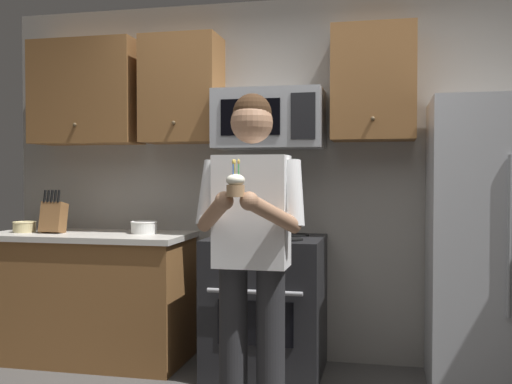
% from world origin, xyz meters
% --- Properties ---
extents(wall_back, '(4.40, 0.10, 2.60)m').
position_xyz_m(wall_back, '(0.00, 1.75, 1.30)').
color(wall_back, gray).
rests_on(wall_back, ground).
extents(oven_range, '(0.76, 0.70, 0.93)m').
position_xyz_m(oven_range, '(-0.15, 1.36, 0.46)').
color(oven_range, black).
rests_on(oven_range, ground).
extents(microwave, '(0.74, 0.41, 0.40)m').
position_xyz_m(microwave, '(-0.15, 1.48, 1.72)').
color(microwave, '#9EA0A5').
extents(refrigerator, '(0.90, 0.75, 1.80)m').
position_xyz_m(refrigerator, '(1.35, 1.32, 0.90)').
color(refrigerator, '#B7BABF').
rests_on(refrigerator, ground).
extents(cabinet_row_upper, '(2.78, 0.36, 0.76)m').
position_xyz_m(cabinet_row_upper, '(-0.72, 1.53, 1.95)').
color(cabinet_row_upper, brown).
extents(counter_left, '(1.44, 0.66, 0.92)m').
position_xyz_m(counter_left, '(-1.45, 1.38, 0.46)').
color(counter_left, brown).
rests_on(counter_left, ground).
extents(knife_block, '(0.16, 0.15, 0.32)m').
position_xyz_m(knife_block, '(-1.71, 1.33, 1.04)').
color(knife_block, brown).
rests_on(knife_block, counter_left).
extents(bowl_large_white, '(0.19, 0.19, 0.09)m').
position_xyz_m(bowl_large_white, '(-1.05, 1.42, 0.97)').
color(bowl_large_white, white).
rests_on(bowl_large_white, counter_left).
extents(bowl_small_colored, '(0.17, 0.17, 0.08)m').
position_xyz_m(bowl_small_colored, '(-1.95, 1.33, 0.96)').
color(bowl_small_colored, beige).
rests_on(bowl_small_colored, counter_left).
extents(person, '(0.60, 0.48, 1.76)m').
position_xyz_m(person, '(-0.04, 0.46, 1.00)').
color(person, '#262628').
rests_on(person, ground).
extents(cupcake, '(0.09, 0.09, 0.17)m').
position_xyz_m(cupcake, '(-0.04, 0.13, 1.29)').
color(cupcake, '#A87F56').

